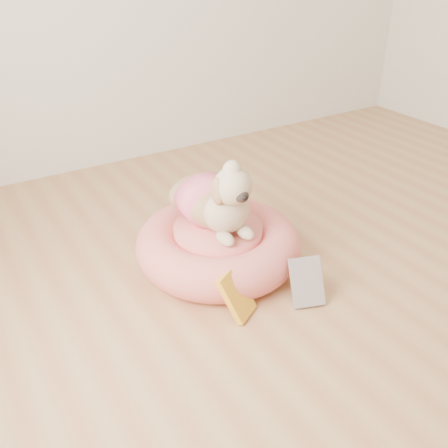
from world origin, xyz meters
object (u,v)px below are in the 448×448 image
pet_bed (218,245)px  book_yellow (237,295)px  book_white (307,282)px  dog (215,188)px

pet_bed → book_yellow: bearing=-109.8°
pet_bed → book_white: (0.16, -0.42, -0.00)m
book_yellow → book_white: (0.29, -0.07, -0.00)m
book_yellow → pet_bed: bearing=39.8°
book_white → pet_bed: bearing=130.3°
pet_bed → dog: 0.28m
dog → book_white: bearing=-69.1°
book_white → book_yellow: bearing=-175.4°
pet_bed → dog: bearing=100.2°
dog → book_yellow: dog is taller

